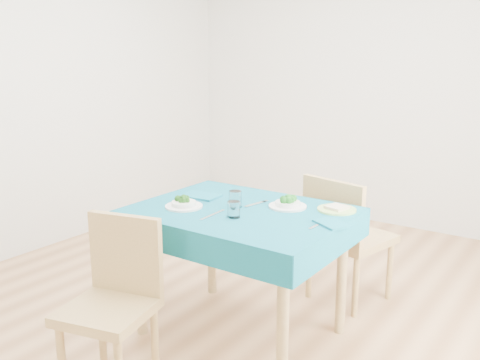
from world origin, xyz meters
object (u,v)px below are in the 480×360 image
Objects in this scene: chair_near at (106,298)px; chair_far at (352,216)px; table at (241,273)px; bowl_far at (288,202)px; side_plate at (337,209)px; bowl_near at (184,202)px.

chair_far is (0.53, 1.62, 0.08)m from chair_near.
bowl_far is (0.19, 0.19, 0.41)m from table.
table is 1.18× the size of chair_near.
bowl_far is at bearing 55.05° from chair_near.
chair_far reaches higher than side_plate.
table is 1.01× the size of chair_far.
chair_near is at bearing -120.16° from side_plate.
chair_near is 4.57× the size of bowl_far.
side_plate is (0.45, 0.29, 0.38)m from table.
bowl_far is (0.48, 0.34, 0.00)m from bowl_near.
bowl_near is 0.99× the size of bowl_far.
bowl_far reaches higher than side_plate.
table is 0.53m from bowl_near.
chair_near reaches higher than table.
table is at bearing 80.46° from chair_far.
side_plate is (0.25, 0.10, -0.03)m from bowl_far.
bowl_near is at bearing -149.15° from side_plate.
chair_near reaches higher than bowl_near.
chair_far is 5.38× the size of bowl_near.
chair_far is at bearing 56.55° from bowl_near.
chair_far is (0.33, 0.79, 0.19)m from table.
chair_far reaches higher than bowl_near.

